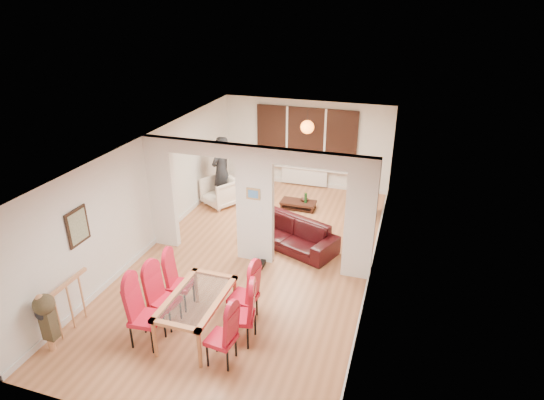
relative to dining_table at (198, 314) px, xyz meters
The scene contains 24 objects.
floor 2.60m from the dining_table, 86.91° to the left, with size 5.00×9.00×0.01m, color #B47248.
room_walls 2.74m from the dining_table, 86.91° to the left, with size 5.00×9.00×2.60m, color silver, non-canonical shape.
divider_wall 2.74m from the dining_table, 86.91° to the left, with size 5.00×0.18×2.60m, color white.
bay_window_blinds 7.10m from the dining_table, 88.87° to the left, with size 3.00×0.08×1.80m, color black.
radiator 6.97m from the dining_table, 88.86° to the left, with size 1.40×0.08×0.50m, color white.
pendant_light 6.15m from the dining_table, 85.73° to the left, with size 0.36×0.36×0.36m, color orange.
stair_newel 2.21m from the dining_table, 163.36° to the right, with size 0.40×1.20×1.10m, color tan, non-canonical shape.
wall_poster 2.64m from the dining_table, behind, with size 0.04×0.52×0.67m, color gray.
pillar_photo 2.76m from the dining_table, 86.79° to the left, with size 0.30×0.03×0.25m, color #4C8CD8.
dining_table is the anchor object (origin of this frame).
dining_chair_la 0.86m from the dining_table, 143.59° to the right, with size 0.47×0.47×1.18m, color red, non-canonical shape.
dining_chair_lb 0.66m from the dining_table, behind, with size 0.44×0.44×1.11m, color red, non-canonical shape.
dining_chair_lc 0.86m from the dining_table, 137.87° to the left, with size 0.42×0.42×1.06m, color red, non-canonical shape.
dining_chair_ra 0.86m from the dining_table, 37.81° to the right, with size 0.42×0.42×1.05m, color red, non-canonical shape.
dining_chair_rb 0.80m from the dining_table, ahead, with size 0.44×0.44×1.10m, color red, non-canonical shape.
dining_chair_rc 0.85m from the dining_table, 40.69° to the left, with size 0.45×0.45×1.12m, color red, non-canonical shape.
sofa 3.40m from the dining_table, 77.91° to the left, with size 2.21×0.86×0.65m, color black.
armchair 5.23m from the dining_table, 109.33° to the left, with size 0.83×0.86×0.78m, color beige.
person 5.45m from the dining_table, 108.99° to the left, with size 0.45×0.69×1.90m, color black.
television 5.88m from the dining_table, 68.67° to the left, with size 0.13×0.96×0.55m, color black.
coffee_table 5.35m from the dining_table, 85.90° to the left, with size 0.94×0.47×0.22m, color #331911, non-canonical shape.
bottle 5.35m from the dining_table, 83.67° to the left, with size 0.08×0.08×0.30m, color #143F19.
bowl 5.46m from the dining_table, 84.50° to the left, with size 0.21×0.21×0.05m, color #331911.
shoes 2.32m from the dining_table, 82.64° to the left, with size 0.26×0.28×0.11m, color black, non-canonical shape.
Camera 1 is at (2.97, -8.13, 5.34)m, focal length 30.00 mm.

